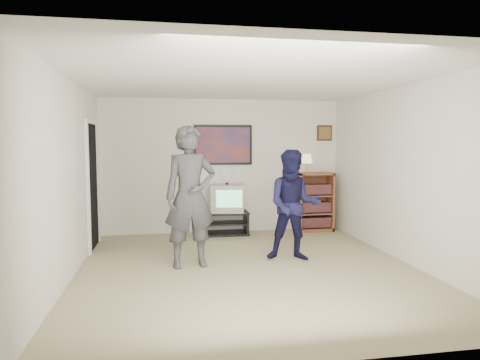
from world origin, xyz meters
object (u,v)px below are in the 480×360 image
object	(u,v)px
bookshelf	(314,202)
person_short	(294,205)
person_tall	(190,197)
crt_television	(227,198)
media_stand	(225,223)

from	to	relation	value
bookshelf	person_short	size ratio (longest dim) A/B	0.70
person_short	person_tall	bearing A→B (deg)	-163.03
crt_television	person_tall	xyz separation A→B (m)	(-0.79, -1.94, 0.29)
media_stand	person_tall	size ratio (longest dim) A/B	0.45
media_stand	person_tall	distance (m)	2.21
media_stand	person_tall	world-z (taller)	person_tall
person_tall	person_short	bearing A→B (deg)	-6.05
crt_television	person_tall	world-z (taller)	person_tall
crt_television	person_short	distance (m)	2.00
person_tall	crt_television	bearing A→B (deg)	59.04
media_stand	person_short	bearing A→B (deg)	-67.48
crt_television	person_short	bearing A→B (deg)	-60.77
person_tall	person_short	size ratio (longest dim) A/B	1.21
person_tall	bookshelf	bearing A→B (deg)	29.78
crt_television	person_short	xyz separation A→B (m)	(0.69, -1.87, 0.12)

